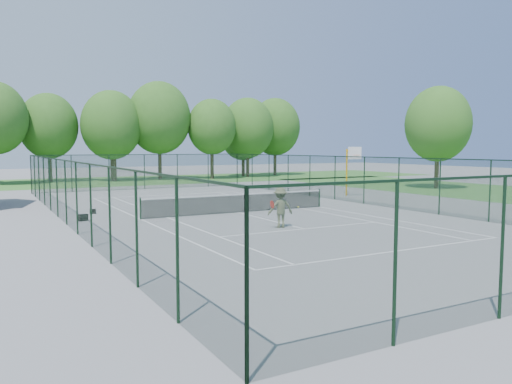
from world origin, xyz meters
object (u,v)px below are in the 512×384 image
sports_bag_a (83,218)px  tennis_player (280,208)px  tennis_net (239,202)px  basketball_goal (351,162)px

sports_bag_a → tennis_player: size_ratio=0.19×
tennis_net → basketball_goal: bearing=20.7°
basketball_goal → sports_bag_a: 20.09m
tennis_net → tennis_player: (-0.72, -5.56, 0.33)m
tennis_net → basketball_goal: size_ratio=3.04×
tennis_net → sports_bag_a: bearing=173.8°
basketball_goal → sports_bag_a: size_ratio=8.88×
tennis_net → tennis_player: bearing=-97.3°
basketball_goal → tennis_player: (-12.25, -9.91, -1.66)m
sports_bag_a → tennis_net: bearing=-21.8°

